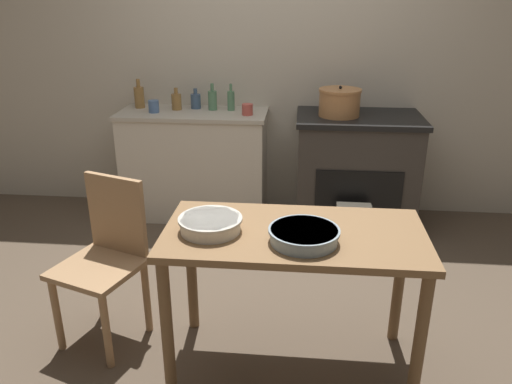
{
  "coord_description": "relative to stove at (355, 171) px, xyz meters",
  "views": [
    {
      "loc": [
        0.29,
        -2.6,
        1.79
      ],
      "look_at": [
        0.0,
        0.39,
        0.58
      ],
      "focal_mm": 35.0,
      "sensor_mm": 36.0,
      "label": 1
    }
  ],
  "objects": [
    {
      "name": "stock_pot",
      "position": [
        -0.16,
        -0.03,
        0.56
      ],
      "size": [
        0.32,
        0.32,
        0.23
      ],
      "color": "#B77A47",
      "rests_on": "stove"
    },
    {
      "name": "bottle_mid_left",
      "position": [
        -1.17,
        0.14,
        0.52
      ],
      "size": [
        0.07,
        0.07,
        0.21
      ],
      "color": "#517F5B",
      "rests_on": "counter_cabinet"
    },
    {
      "name": "bottle_center",
      "position": [
        -1.47,
        0.12,
        0.51
      ],
      "size": [
        0.08,
        0.08,
        0.18
      ],
      "color": "olive",
      "rests_on": "counter_cabinet"
    },
    {
      "name": "cup_center_right",
      "position": [
        -0.87,
        -0.01,
        0.48
      ],
      "size": [
        0.09,
        0.09,
        0.09
      ],
      "primitive_type": "cylinder",
      "color": "#B74C42",
      "rests_on": "counter_cabinet"
    },
    {
      "name": "chair",
      "position": [
        -1.45,
        -1.59,
        0.03
      ],
      "size": [
        0.51,
        0.51,
        0.9
      ],
      "rotation": [
        0.0,
        0.0,
        -0.34
      ],
      "color": "#A87F56",
      "rests_on": "ground_plane"
    },
    {
      "name": "wall_back",
      "position": [
        -0.72,
        0.35,
        0.82
      ],
      "size": [
        8.0,
        0.07,
        2.55
      ],
      "color": "beige",
      "rests_on": "ground_plane"
    },
    {
      "name": "mixing_bowl_large",
      "position": [
        -0.84,
        -1.79,
        0.34
      ],
      "size": [
        0.3,
        0.3,
        0.07
      ],
      "color": "silver",
      "rests_on": "work_table"
    },
    {
      "name": "bottle_left",
      "position": [
        -1.02,
        0.14,
        0.52
      ],
      "size": [
        0.06,
        0.06,
        0.21
      ],
      "color": "#517F5B",
      "rests_on": "counter_cabinet"
    },
    {
      "name": "ground_plane",
      "position": [
        -0.72,
        -1.24,
        -0.46
      ],
      "size": [
        14.0,
        14.0,
        0.0
      ],
      "primitive_type": "plane",
      "color": "brown"
    },
    {
      "name": "mixing_bowl_small",
      "position": [
        -0.41,
        -1.86,
        0.34
      ],
      "size": [
        0.32,
        0.32,
        0.06
      ],
      "color": "#93A8B2",
      "rests_on": "work_table"
    },
    {
      "name": "bottle_center_left",
      "position": [
        -1.32,
        0.18,
        0.5
      ],
      "size": [
        0.08,
        0.08,
        0.16
      ],
      "color": "#3D5675",
      "rests_on": "counter_cabinet"
    },
    {
      "name": "counter_cabinet",
      "position": [
        -1.32,
        0.06,
        -0.01
      ],
      "size": [
        1.2,
        0.53,
        0.9
      ],
      "color": "beige",
      "rests_on": "ground_plane"
    },
    {
      "name": "bottle_far_left",
      "position": [
        -1.79,
        0.16,
        0.53
      ],
      "size": [
        0.08,
        0.08,
        0.24
      ],
      "color": "olive",
      "rests_on": "counter_cabinet"
    },
    {
      "name": "stove",
      "position": [
        0.0,
        0.0,
        0.0
      ],
      "size": [
        0.96,
        0.66,
        0.91
      ],
      "color": "#38332D",
      "rests_on": "ground_plane"
    },
    {
      "name": "work_table",
      "position": [
        -0.46,
        -1.76,
        0.19
      ],
      "size": [
        1.22,
        0.61,
        0.76
      ],
      "color": "olive",
      "rests_on": "ground_plane"
    },
    {
      "name": "flour_sack",
      "position": [
        -0.04,
        -0.49,
        -0.28
      ],
      "size": [
        0.25,
        0.17,
        0.35
      ],
      "primitive_type": "cube",
      "color": "beige",
      "rests_on": "ground_plane"
    },
    {
      "name": "cup_mid_right",
      "position": [
        -1.62,
        0.0,
        0.49
      ],
      "size": [
        0.08,
        0.08,
        0.1
      ],
      "primitive_type": "cylinder",
      "color": "#4C6B99",
      "rests_on": "counter_cabinet"
    }
  ]
}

